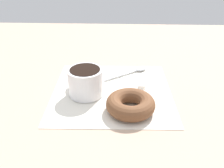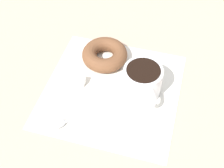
{
  "view_description": "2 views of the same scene",
  "coord_description": "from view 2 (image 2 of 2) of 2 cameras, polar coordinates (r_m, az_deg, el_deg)",
  "views": [
    {
      "loc": [
        -57.24,
        -3.82,
        33.61
      ],
      "look_at": [
        -2.08,
        -1.64,
        2.3
      ],
      "focal_mm": 40.0,
      "sensor_mm": 36.0,
      "label": 1
    },
    {
      "loc": [
        40.75,
        11.47,
        55.94
      ],
      "look_at": [
        -2.08,
        -1.64,
        2.3
      ],
      "focal_mm": 50.0,
      "sensor_mm": 36.0,
      "label": 2
    }
  ],
  "objects": [
    {
      "name": "ground_plane",
      "position": [
        0.71,
        0.78,
        -3.24
      ],
      "size": [
        120.0,
        120.0,
        2.0
      ],
      "primitive_type": "cube",
      "color": "tan"
    },
    {
      "name": "donut",
      "position": [
        0.77,
        -1.34,
        5.39
      ],
      "size": [
        11.16,
        11.16,
        3.57
      ],
      "primitive_type": "torus",
      "color": "brown",
      "rests_on": "napkin"
    },
    {
      "name": "coffee_cup",
      "position": [
        0.69,
        5.63,
        0.62
      ],
      "size": [
        10.33,
        8.67,
        6.91
      ],
      "color": "white",
      "rests_on": "napkin"
    },
    {
      "name": "napkin",
      "position": [
        0.72,
        0.0,
        -1.1
      ],
      "size": [
        30.88,
        30.88,
        0.3
      ],
      "primitive_type": "cube",
      "rotation": [
        0.0,
        0.0,
        0.02
      ],
      "color": "white",
      "rests_on": "ground_plane"
    },
    {
      "name": "sugar_cube",
      "position": [
        0.72,
        -5.73,
        0.61
      ],
      "size": [
        1.92,
        1.92,
        1.92
      ],
      "primitive_type": "cube",
      "color": "white",
      "rests_on": "napkin"
    },
    {
      "name": "spoon",
      "position": [
        0.67,
        -8.07,
        -6.68
      ],
      "size": [
        9.82,
        12.92,
        0.9
      ],
      "color": "silver",
      "rests_on": "napkin"
    }
  ]
}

